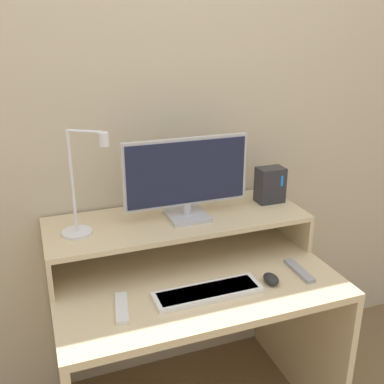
{
  "coord_description": "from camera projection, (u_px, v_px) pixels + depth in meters",
  "views": [
    {
      "loc": [
        -0.55,
        -1.12,
        1.68
      ],
      "look_at": [
        0.02,
        0.41,
        1.07
      ],
      "focal_mm": 42.0,
      "sensor_mm": 36.0,
      "label": 1
    }
  ],
  "objects": [
    {
      "name": "monitor",
      "position": [
        187.0,
        177.0,
        1.85
      ],
      "size": [
        0.54,
        0.18,
        0.35
      ],
      "color": "#BCBCC1",
      "rests_on": "monitor_shelf"
    },
    {
      "name": "mouse",
      "position": [
        271.0,
        279.0,
        1.74
      ],
      "size": [
        0.05,
        0.08,
        0.04
      ],
      "color": "black",
      "rests_on": "desk"
    },
    {
      "name": "keyboard",
      "position": [
        208.0,
        292.0,
        1.67
      ],
      "size": [
        0.41,
        0.12,
        0.02
      ],
      "color": "white",
      "rests_on": "desk"
    },
    {
      "name": "monitor_shelf",
      "position": [
        178.0,
        223.0,
        1.92
      ],
      "size": [
        1.11,
        0.4,
        0.17
      ],
      "color": "beige",
      "rests_on": "desk"
    },
    {
      "name": "remote_control",
      "position": [
        122.0,
        308.0,
        1.58
      ],
      "size": [
        0.07,
        0.18,
        0.02
      ],
      "color": "white",
      "rests_on": "desk"
    },
    {
      "name": "router_dock",
      "position": [
        270.0,
        185.0,
        2.06
      ],
      "size": [
        0.12,
        0.09,
        0.16
      ],
      "color": "#28282D",
      "rests_on": "monitor_shelf"
    },
    {
      "name": "desk",
      "position": [
        192.0,
        318.0,
        1.9
      ],
      "size": [
        1.11,
        0.75,
        0.74
      ],
      "color": "beige",
      "rests_on": "ground_plane"
    },
    {
      "name": "wall_back",
      "position": [
        160.0,
        128.0,
        2.0
      ],
      "size": [
        6.0,
        0.05,
        2.5
      ],
      "color": "beige",
      "rests_on": "ground_plane"
    },
    {
      "name": "desk_lamp",
      "position": [
        82.0,
        199.0,
        1.7
      ],
      "size": [
        0.2,
        0.15,
        0.42
      ],
      "color": "silver",
      "rests_on": "monitor_shelf"
    },
    {
      "name": "remote_secondary",
      "position": [
        299.0,
        271.0,
        1.81
      ],
      "size": [
        0.04,
        0.18,
        0.02
      ],
      "color": "#99999E",
      "rests_on": "desk"
    }
  ]
}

